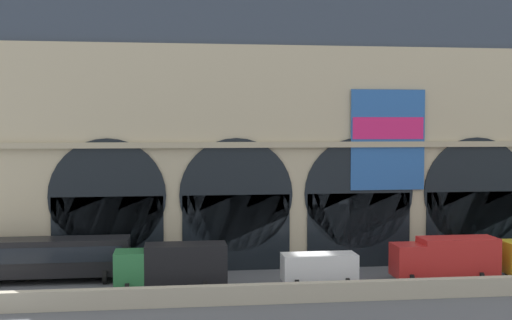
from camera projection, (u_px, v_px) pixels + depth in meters
ground_plane at (312, 283)px, 46.86m from camera, size 200.00×200.00×0.00m
quay_parapet_wall at (327, 292)px, 42.10m from camera, size 90.00×0.70×1.22m
station_building at (294, 135)px, 53.30m from camera, size 50.24×4.50×21.43m
bus_west at (51, 257)px, 47.20m from camera, size 11.00×3.25×3.10m
box_truck_midwest at (172, 265)px, 44.91m from camera, size 7.50×2.91×3.12m
van_center at (319, 267)px, 46.32m from camera, size 5.20×2.48×2.20m
box_truck_mideast at (446, 257)px, 47.48m from camera, size 7.50×2.91×3.12m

